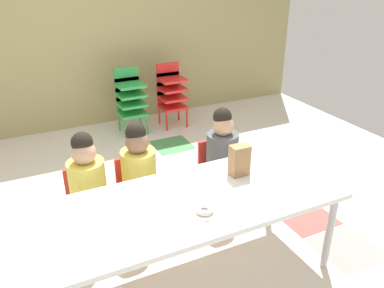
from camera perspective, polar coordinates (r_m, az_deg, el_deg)
The scene contains 11 objects.
ground_plane at distance 3.24m, azimuth -8.12°, elevation -12.62°, with size 6.59×4.91×0.02m.
back_wall at distance 5.03m, azimuth -18.32°, elevation 15.43°, with size 6.59×0.10×2.42m, color tan.
craft_table at distance 2.48m, azimuth 0.05°, elevation -9.01°, with size 1.91×0.79×0.62m.
seated_child_near_camera at distance 2.86m, azimuth -15.10°, elevation -5.22°, with size 0.32×0.32×0.92m.
seated_child_middle_seat at distance 2.93m, azimuth -7.84°, elevation -3.69°, with size 0.32×0.32×0.92m.
seated_child_far_right at distance 3.19m, azimuth 4.36°, elevation -0.99°, with size 0.32×0.32×0.92m.
kid_chair_green_stack at distance 4.85m, azimuth -9.03°, elevation 6.81°, with size 0.32×0.30×0.80m.
kid_chair_red_stack at distance 5.02m, azimuth -3.08°, elevation 7.74°, with size 0.32×0.30×0.80m.
paper_bag_brown at distance 2.68m, azimuth 6.96°, elevation -2.38°, with size 0.13×0.09×0.22m, color #9E754C.
paper_plate_near_edge at distance 2.33m, azimuth 1.85°, elevation -9.97°, with size 0.18×0.18×0.01m, color white.
donut_powdered_on_plate at distance 2.32m, azimuth 1.85°, elevation -9.55°, with size 0.11×0.11×0.03m, color white.
Camera 1 is at (-0.71, -2.47, 1.96)m, focal length 36.41 mm.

